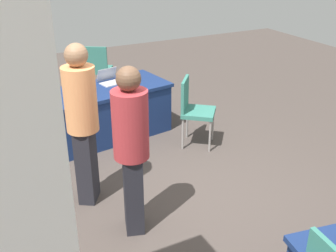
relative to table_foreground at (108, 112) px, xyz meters
name	(u,v)px	position (x,y,z in m)	size (l,w,h in m)	color
ground_plane	(180,206)	(-0.09, 2.07, -0.38)	(14.40, 14.40, 0.00)	#4C423D
pillar_right	(5,221)	(1.72, 3.59, 1.12)	(0.56, 0.56, 3.00)	beige
table_foreground	(108,112)	(0.00, 0.00, 0.00)	(1.91, 1.12, 0.76)	navy
chair_near_front	(194,107)	(-0.98, 0.83, 0.19)	(0.62, 0.62, 0.98)	#9E9993
chair_aisle	(98,67)	(-0.42, -1.68, 0.18)	(0.60, 0.60, 0.96)	#9E9993
person_attendee_standing	(131,144)	(0.50, 2.18, 0.58)	(0.43, 0.43, 1.72)	#26262D
person_attendee_browsing	(82,118)	(0.76, 1.47, 0.63)	(0.47, 0.47, 1.80)	#26262D
laptop_silver	(110,80)	(-0.13, -0.16, 0.42)	(0.37, 0.35, 0.21)	silver
yarn_ball	(81,88)	(0.37, -0.02, 0.43)	(0.10, 0.10, 0.10)	gray
scissors_red	(133,84)	(-0.40, 0.05, 0.38)	(0.18, 0.04, 0.01)	red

